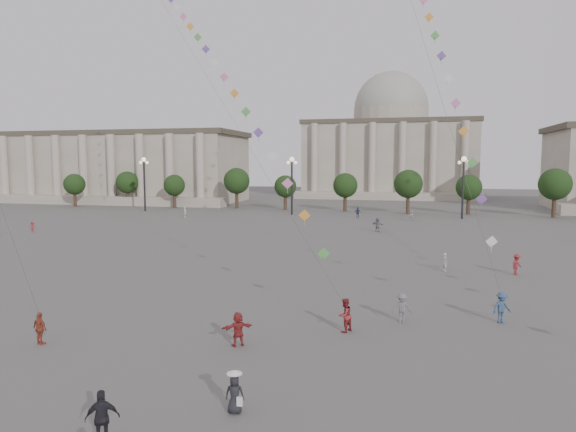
# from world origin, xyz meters

# --- Properties ---
(ground) EXTENTS (360.00, 360.00, 0.00)m
(ground) POSITION_xyz_m (0.00, 0.00, 0.00)
(ground) COLOR #524F4D
(ground) RESTS_ON ground
(hall_west) EXTENTS (84.00, 26.22, 17.20)m
(hall_west) POSITION_xyz_m (-75.00, 93.89, 8.43)
(hall_west) COLOR gray
(hall_west) RESTS_ON ground
(hall_central) EXTENTS (48.30, 34.30, 35.50)m
(hall_central) POSITION_xyz_m (0.00, 129.22, 14.23)
(hall_central) COLOR gray
(hall_central) RESTS_ON ground
(tree_row) EXTENTS (137.12, 5.12, 8.00)m
(tree_row) POSITION_xyz_m (0.00, 78.00, 5.39)
(tree_row) COLOR #3B281D
(tree_row) RESTS_ON ground
(lamp_post_far_west) EXTENTS (2.00, 0.90, 10.65)m
(lamp_post_far_west) POSITION_xyz_m (-45.00, 70.00, 7.35)
(lamp_post_far_west) COLOR #262628
(lamp_post_far_west) RESTS_ON ground
(lamp_post_mid_west) EXTENTS (2.00, 0.90, 10.65)m
(lamp_post_mid_west) POSITION_xyz_m (-15.00, 70.00, 7.35)
(lamp_post_mid_west) COLOR #262628
(lamp_post_mid_west) RESTS_ON ground
(lamp_post_mid_east) EXTENTS (2.00, 0.90, 10.65)m
(lamp_post_mid_east) POSITION_xyz_m (15.00, 70.00, 7.35)
(lamp_post_mid_east) COLOR #262628
(lamp_post_mid_east) RESTS_ON ground
(person_crowd_0) EXTENTS (1.17, 0.68, 1.87)m
(person_crowd_0) POSITION_xyz_m (-2.55, 67.04, 0.93)
(person_crowd_0) COLOR navy
(person_crowd_0) RESTS_ON ground
(person_crowd_2) EXTENTS (1.01, 1.10, 1.48)m
(person_crowd_2) POSITION_xyz_m (-44.22, 37.87, 0.74)
(person_crowd_2) COLOR maroon
(person_crowd_2) RESTS_ON ground
(person_crowd_4) EXTENTS (1.27, 1.55, 1.66)m
(person_crowd_4) POSITION_xyz_m (6.62, 65.04, 0.83)
(person_crowd_4) COLOR beige
(person_crowd_4) RESTS_ON ground
(person_crowd_6) EXTENTS (1.19, 0.74, 1.77)m
(person_crowd_6) POSITION_xyz_m (6.20, 8.75, 0.88)
(person_crowd_6) COLOR slate
(person_crowd_6) RESTS_ON ground
(person_crowd_8) EXTENTS (1.26, 1.34, 1.82)m
(person_crowd_8) POSITION_xyz_m (15.44, 24.50, 0.91)
(person_crowd_8) COLOR maroon
(person_crowd_8) RESTS_ON ground
(person_crowd_10) EXTENTS (0.55, 0.74, 1.86)m
(person_crowd_10) POSITION_xyz_m (-32.24, 61.07, 0.93)
(person_crowd_10) COLOR silver
(person_crowd_10) RESTS_ON ground
(person_crowd_12) EXTENTS (1.87, 1.28, 1.93)m
(person_crowd_12) POSITION_xyz_m (2.03, 49.79, 0.97)
(person_crowd_12) COLOR slate
(person_crowd_12) RESTS_ON ground
(person_crowd_13) EXTENTS (0.57, 0.69, 1.62)m
(person_crowd_13) POSITION_xyz_m (9.59, 24.68, 0.81)
(person_crowd_13) COLOR #B4B4B0
(person_crowd_13) RESTS_ON ground
(tourist_0) EXTENTS (1.09, 0.70, 1.73)m
(tourist_0) POSITION_xyz_m (-12.22, 0.40, 0.87)
(tourist_0) COLOR #963E29
(tourist_0) RESTS_ON ground
(tourist_2) EXTENTS (1.67, 1.39, 1.80)m
(tourist_2) POSITION_xyz_m (-2.04, 2.67, 0.90)
(tourist_2) COLOR maroon
(tourist_2) RESTS_ON ground
(tourist_4) EXTENTS (1.22, 0.95, 1.93)m
(tourist_4) POSITION_xyz_m (-3.35, -7.42, 0.97)
(tourist_4) COLOR black
(tourist_4) RESTS_ON ground
(kite_flyer_0) EXTENTS (1.13, 1.18, 1.93)m
(kite_flyer_0) POSITION_xyz_m (3.09, 6.22, 0.96)
(kite_flyer_0) COLOR maroon
(kite_flyer_0) RESTS_ON ground
(kite_flyer_1) EXTENTS (1.41, 1.24, 1.89)m
(kite_flyer_1) POSITION_xyz_m (11.98, 10.03, 0.95)
(kite_flyer_1) COLOR #304A6D
(kite_flyer_1) RESTS_ON ground
(hat_person) EXTENTS (0.80, 0.60, 1.69)m
(hat_person) POSITION_xyz_m (0.23, -4.23, 0.81)
(hat_person) COLOR black
(hat_person) RESTS_ON ground
(kite_train_west) EXTENTS (37.73, 42.21, 70.88)m
(kite_train_west) POSITION_xyz_m (-16.87, 28.87, 23.92)
(kite_train_west) COLOR #3F3F3F
(kite_train_west) RESTS_ON ground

